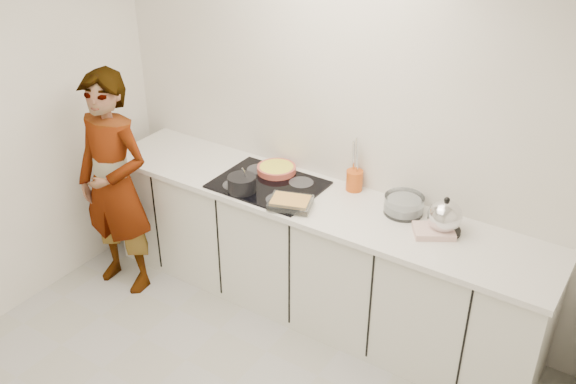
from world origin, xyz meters
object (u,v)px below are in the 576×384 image
Objects in this scene: hob at (268,185)px; tart_dish at (277,169)px; baking_dish at (290,202)px; kettle at (445,218)px; mixing_bowl at (404,205)px; utensil_crock at (354,180)px; saucepan at (242,184)px; cook at (114,185)px.

hob is 2.01× the size of tart_dish.
baking_dish is (0.29, -0.17, 0.04)m from hob.
tart_dish is at bearing 134.77° from baking_dish.
kettle is at bearing 4.62° from hob.
mixing_bowl is 0.42m from utensil_crock.
baking_dish is 2.24× the size of utensil_crock.
kettle is (1.31, 0.27, 0.04)m from saucepan.
mixing_bowl is at bearing 19.06° from saucepan.
cook is at bearing -153.21° from utensil_crock.
cook reaches higher than tart_dish.
hob is at bearing -152.37° from utensil_crock.
kettle is at bearing -14.60° from mixing_bowl.
mixing_bowl is at bearing 0.02° from tart_dish.
tart_dish reaches higher than hob.
utensil_crock is (0.52, 0.27, 0.06)m from hob.
baking_dish is 0.97× the size of mixing_bowl.
tart_dish is at bearing 105.77° from hob.
cook is (-0.90, -0.32, -0.14)m from saucepan.
saucepan is 1.08m from mixing_bowl.
tart_dish is 0.21× the size of cook.
hob is at bearing -175.38° from kettle.
kettle is (1.22, 0.10, 0.10)m from hob.
cook is (-0.94, -0.67, -0.11)m from tart_dish.
baking_dish is at bearing 10.04° from cook.
cook is at bearing -160.83° from mixing_bowl.
tart_dish is 1.13× the size of baking_dish.
tart_dish is 1.09× the size of mixing_bowl.
hob is 2.27× the size of baking_dish.
cook is (-0.99, -0.49, -0.08)m from hob.
hob is at bearing 62.45° from saucepan.
baking_dish is 1.30× the size of kettle.
hob is 0.43× the size of cook.
saucepan is at bearing -117.55° from hob.
kettle reaches higher than utensil_crock.
saucepan is 0.98× the size of kettle.
mixing_bowl reaches higher than baking_dish.
baking_dish is 0.19× the size of cook.
mixing_bowl is at bearing 28.62° from baking_dish.
mixing_bowl is 2.32× the size of utensil_crock.
saucepan is 0.76× the size of baking_dish.
utensil_crock is (-0.41, 0.10, 0.02)m from mixing_bowl.
baking_dish is at bearing -163.87° from kettle.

